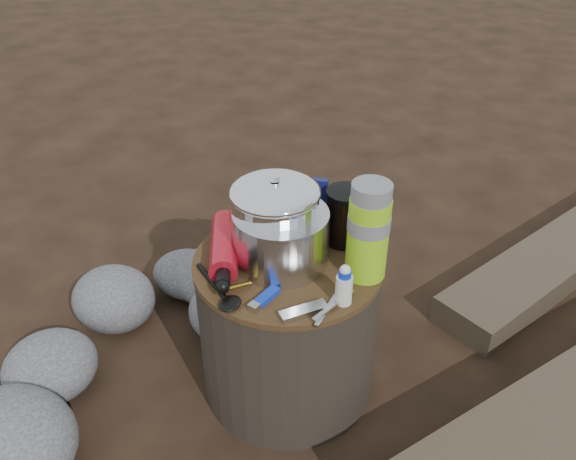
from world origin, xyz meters
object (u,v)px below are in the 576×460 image
at_px(camping_pot, 275,218).
at_px(fuel_bottle, 224,246).
at_px(stump, 288,325).
at_px(travel_mug, 345,217).
at_px(thermos, 368,231).

distance_m(camping_pot, fuel_bottle, 0.13).
relative_size(stump, travel_mug, 3.22).
height_order(camping_pot, fuel_bottle, camping_pot).
xyz_separation_m(camping_pot, travel_mug, (0.12, 0.12, -0.03)).
relative_size(fuel_bottle, travel_mug, 1.95).
height_order(thermos, travel_mug, thermos).
bearing_deg(camping_pot, fuel_bottle, -146.56).
bearing_deg(stump, thermos, 11.20).
distance_m(stump, fuel_bottle, 0.27).
bearing_deg(camping_pot, stump, -15.29).
height_order(camping_pot, travel_mug, camping_pot).
relative_size(stump, thermos, 1.94).
bearing_deg(camping_pot, thermos, 6.56).
bearing_deg(stump, camping_pot, 164.71).
distance_m(stump, thermos, 0.36).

